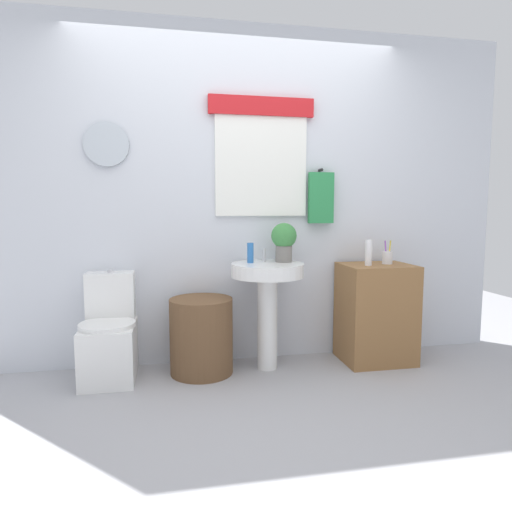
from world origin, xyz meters
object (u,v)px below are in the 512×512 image
wooden_cabinet (376,313)px  soap_bottle (250,253)px  pedestal_sink (267,289)px  toothbrush_cup (387,257)px  toilet (110,338)px  potted_plant (284,240)px  laundry_hamper (201,336)px  lotion_bottle (369,253)px

wooden_cabinet → soap_bottle: size_ratio=5.14×
pedestal_sink → toothbrush_cup: size_ratio=4.33×
toilet → potted_plant: (1.28, 0.03, 0.68)m
laundry_hamper → pedestal_sink: (0.49, 0.00, 0.33)m
laundry_hamper → toothbrush_cup: bearing=0.8°
wooden_cabinet → potted_plant: bearing=175.3°
pedestal_sink → toothbrush_cup: (0.97, 0.02, 0.21)m
pedestal_sink → wooden_cabinet: pedestal_sink is taller
soap_bottle → toilet: bearing=-179.2°
toilet → lotion_bottle: lotion_bottle is taller
laundry_hamper → lotion_bottle: (1.28, -0.04, 0.59)m
laundry_hamper → potted_plant: size_ratio=1.87×
potted_plant → pedestal_sink: bearing=-156.8°
pedestal_sink → laundry_hamper: bearing=180.0°
pedestal_sink → lotion_bottle: (0.78, -0.04, 0.26)m
laundry_hamper → wooden_cabinet: bearing=0.0°
wooden_cabinet → soap_bottle: (-1.00, 0.05, 0.49)m
laundry_hamper → toothbrush_cup: (1.46, 0.02, 0.55)m
lotion_bottle → toothbrush_cup: 0.20m
potted_plant → lotion_bottle: potted_plant is taller
toilet → toothbrush_cup: (2.11, -0.01, 0.54)m
toothbrush_cup → soap_bottle: bearing=178.4°
toilet → toothbrush_cup: size_ratio=4.11×
toilet → toothbrush_cup: bearing=-0.4°
potted_plant → toothbrush_cup: 0.84m
toilet → wooden_cabinet: size_ratio=0.99×
laundry_hamper → wooden_cabinet: (1.37, 0.00, 0.11)m
soap_bottle → laundry_hamper: bearing=-172.4°
pedestal_sink → wooden_cabinet: 0.90m
potted_plant → toilet: bearing=-178.9°
laundry_hamper → toothbrush_cup: toothbrush_cup is taller
soap_bottle → toothbrush_cup: (1.09, -0.03, -0.05)m
laundry_hamper → pedestal_sink: size_ratio=0.69×
soap_bottle → wooden_cabinet: bearing=-2.9°
wooden_cabinet → soap_bottle: soap_bottle is taller
toothbrush_cup → laundry_hamper: bearing=-179.2°
pedestal_sink → lotion_bottle: bearing=-2.9°
wooden_cabinet → potted_plant: 0.94m
toilet → laundry_hamper: bearing=-3.1°
wooden_cabinet → potted_plant: (-0.74, 0.06, 0.59)m
soap_bottle → pedestal_sink: bearing=-22.6°
lotion_bottle → potted_plant: bearing=171.2°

